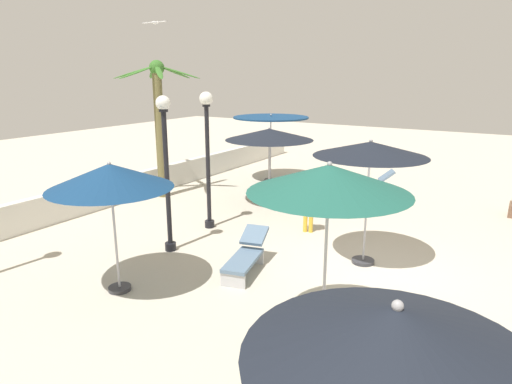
{
  "coord_description": "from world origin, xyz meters",
  "views": [
    {
      "loc": [
        -9.41,
        -2.55,
        4.35
      ],
      "look_at": [
        0.0,
        3.25,
        1.4
      ],
      "focal_mm": 31.11,
      "sensor_mm": 36.0,
      "label": 1
    }
  ],
  "objects_px": {
    "patio_umbrella_0": "(271,120)",
    "patio_umbrella_1": "(329,180)",
    "patio_umbrella_3": "(395,337)",
    "lamp_post_0": "(207,145)",
    "lounge_chair_0": "(246,254)",
    "patio_umbrella_2": "(370,150)",
    "palm_tree_0": "(159,113)",
    "guest_2": "(309,201)",
    "lamp_post_1": "(166,161)",
    "lounge_chair_2": "(369,181)",
    "patio_umbrella_4": "(110,177)",
    "seagull_0": "(155,22)",
    "patio_umbrella_5": "(269,135)"
  },
  "relations": [
    {
      "from": "lamp_post_0",
      "to": "seagull_0",
      "type": "xyz_separation_m",
      "value": [
        4.18,
        5.73,
        3.92
      ]
    },
    {
      "from": "patio_umbrella_3",
      "to": "lamp_post_0",
      "type": "height_order",
      "value": "lamp_post_0"
    },
    {
      "from": "patio_umbrella_1",
      "to": "lamp_post_0",
      "type": "xyz_separation_m",
      "value": [
        3.7,
        5.16,
        -0.39
      ]
    },
    {
      "from": "lounge_chair_2",
      "to": "patio_umbrella_4",
      "type": "bearing_deg",
      "value": 170.25
    },
    {
      "from": "patio_umbrella_3",
      "to": "seagull_0",
      "type": "height_order",
      "value": "seagull_0"
    },
    {
      "from": "patio_umbrella_0",
      "to": "patio_umbrella_5",
      "type": "height_order",
      "value": "patio_umbrella_0"
    },
    {
      "from": "patio_umbrella_5",
      "to": "lamp_post_0",
      "type": "height_order",
      "value": "lamp_post_0"
    },
    {
      "from": "patio_umbrella_3",
      "to": "lamp_post_1",
      "type": "relative_size",
      "value": 0.76
    },
    {
      "from": "lounge_chair_0",
      "to": "patio_umbrella_3",
      "type": "bearing_deg",
      "value": -138.71
    },
    {
      "from": "patio_umbrella_0",
      "to": "lamp_post_1",
      "type": "bearing_deg",
      "value": -168.54
    },
    {
      "from": "lounge_chair_0",
      "to": "lounge_chair_2",
      "type": "distance_m",
      "value": 8.47
    },
    {
      "from": "patio_umbrella_0",
      "to": "patio_umbrella_1",
      "type": "bearing_deg",
      "value": -145.95
    },
    {
      "from": "patio_umbrella_4",
      "to": "guest_2",
      "type": "height_order",
      "value": "patio_umbrella_4"
    },
    {
      "from": "lamp_post_1",
      "to": "lounge_chair_2",
      "type": "distance_m",
      "value": 9.0
    },
    {
      "from": "patio_umbrella_0",
      "to": "lounge_chair_2",
      "type": "distance_m",
      "value": 4.58
    },
    {
      "from": "patio_umbrella_0",
      "to": "lounge_chair_0",
      "type": "xyz_separation_m",
      "value": [
        -7.9,
        -3.91,
        -2.13
      ]
    },
    {
      "from": "lamp_post_1",
      "to": "lounge_chair_2",
      "type": "bearing_deg",
      "value": -15.91
    },
    {
      "from": "patio_umbrella_3",
      "to": "patio_umbrella_4",
      "type": "xyz_separation_m",
      "value": [
        2.95,
        6.23,
        -0.24
      ]
    },
    {
      "from": "lamp_post_1",
      "to": "guest_2",
      "type": "bearing_deg",
      "value": -38.08
    },
    {
      "from": "patio_umbrella_1",
      "to": "patio_umbrella_3",
      "type": "height_order",
      "value": "patio_umbrella_1"
    },
    {
      "from": "lamp_post_1",
      "to": "patio_umbrella_1",
      "type": "bearing_deg",
      "value": -109.84
    },
    {
      "from": "patio_umbrella_1",
      "to": "palm_tree_0",
      "type": "relative_size",
      "value": 0.64
    },
    {
      "from": "patio_umbrella_1",
      "to": "lamp_post_1",
      "type": "relative_size",
      "value": 0.8
    },
    {
      "from": "palm_tree_0",
      "to": "lamp_post_0",
      "type": "height_order",
      "value": "palm_tree_0"
    },
    {
      "from": "lamp_post_1",
      "to": "lamp_post_0",
      "type": "bearing_deg",
      "value": 6.65
    },
    {
      "from": "patio_umbrella_3",
      "to": "guest_2",
      "type": "height_order",
      "value": "patio_umbrella_3"
    },
    {
      "from": "patio_umbrella_3",
      "to": "lamp_post_1",
      "type": "height_order",
      "value": "lamp_post_1"
    },
    {
      "from": "patio_umbrella_3",
      "to": "lounge_chair_0",
      "type": "relative_size",
      "value": 1.53
    },
    {
      "from": "patio_umbrella_1",
      "to": "lounge_chair_0",
      "type": "distance_m",
      "value": 3.98
    },
    {
      "from": "patio_umbrella_0",
      "to": "lounge_chair_0",
      "type": "bearing_deg",
      "value": -153.69
    },
    {
      "from": "lamp_post_0",
      "to": "lounge_chair_2",
      "type": "xyz_separation_m",
      "value": [
        6.54,
        -2.64,
        -2.03
      ]
    },
    {
      "from": "patio_umbrella_2",
      "to": "patio_umbrella_0",
      "type": "bearing_deg",
      "value": 44.8
    },
    {
      "from": "patio_umbrella_5",
      "to": "seagull_0",
      "type": "bearing_deg",
      "value": 78.67
    },
    {
      "from": "patio_umbrella_1",
      "to": "guest_2",
      "type": "xyz_separation_m",
      "value": [
        4.85,
        2.54,
        -1.9
      ]
    },
    {
      "from": "patio_umbrella_2",
      "to": "patio_umbrella_4",
      "type": "height_order",
      "value": "patio_umbrella_2"
    },
    {
      "from": "patio_umbrella_4",
      "to": "guest_2",
      "type": "xyz_separation_m",
      "value": [
        5.26,
        -1.82,
        -1.51
      ]
    },
    {
      "from": "lounge_chair_0",
      "to": "seagull_0",
      "type": "distance_m",
      "value": 11.87
    },
    {
      "from": "patio_umbrella_0",
      "to": "patio_umbrella_1",
      "type": "height_order",
      "value": "patio_umbrella_1"
    },
    {
      "from": "patio_umbrella_0",
      "to": "guest_2",
      "type": "height_order",
      "value": "patio_umbrella_0"
    },
    {
      "from": "patio_umbrella_2",
      "to": "patio_umbrella_3",
      "type": "bearing_deg",
      "value": -161.12
    },
    {
      "from": "patio_umbrella_0",
      "to": "palm_tree_0",
      "type": "xyz_separation_m",
      "value": [
        -4.15,
        2.15,
        0.5
      ]
    },
    {
      "from": "patio_umbrella_1",
      "to": "guest_2",
      "type": "distance_m",
      "value": 5.79
    },
    {
      "from": "patio_umbrella_3",
      "to": "seagull_0",
      "type": "distance_m",
      "value": 17.41
    },
    {
      "from": "lounge_chair_0",
      "to": "patio_umbrella_1",
      "type": "bearing_deg",
      "value": -123.93
    },
    {
      "from": "patio_umbrella_4",
      "to": "palm_tree_0",
      "type": "height_order",
      "value": "palm_tree_0"
    },
    {
      "from": "patio_umbrella_1",
      "to": "patio_umbrella_2",
      "type": "relative_size",
      "value": 1.05
    },
    {
      "from": "guest_2",
      "to": "patio_umbrella_1",
      "type": "bearing_deg",
      "value": -152.38
    },
    {
      "from": "patio_umbrella_2",
      "to": "lounge_chair_0",
      "type": "xyz_separation_m",
      "value": [
        -1.83,
        2.12,
        -2.3
      ]
    },
    {
      "from": "patio_umbrella_2",
      "to": "patio_umbrella_3",
      "type": "xyz_separation_m",
      "value": [
        -6.96,
        -2.38,
        -0.05
      ]
    },
    {
      "from": "patio_umbrella_2",
      "to": "palm_tree_0",
      "type": "height_order",
      "value": "palm_tree_0"
    }
  ]
}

